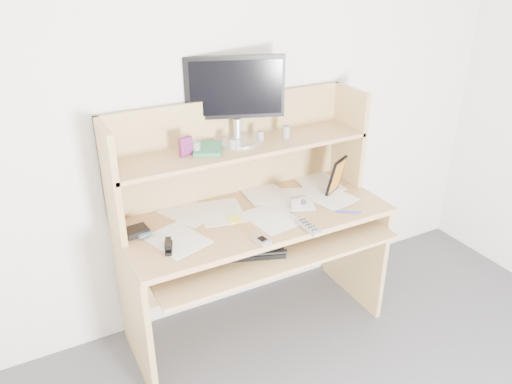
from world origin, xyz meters
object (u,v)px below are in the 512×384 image
game_case (336,176)px  monitor (236,97)px  keyboard (234,250)px  tv_remote (308,227)px  desk (249,217)px

game_case → monitor: size_ratio=0.42×
keyboard → game_case: bearing=31.8°
tv_remote → monitor: size_ratio=0.36×
desk → keyboard: size_ratio=2.68×
desk → game_case: 0.54m
tv_remote → game_case: bearing=36.3°
keyboard → monitor: size_ratio=1.06×
desk → game_case: (0.51, -0.08, 0.17)m
tv_remote → monitor: monitor is taller
desk → game_case: desk is taller
game_case → desk: bearing=142.2°
keyboard → tv_remote: size_ratio=2.93×
tv_remote → monitor: bearing=106.2°
monitor → keyboard: bearing=-99.0°
tv_remote → desk: bearing=114.2°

